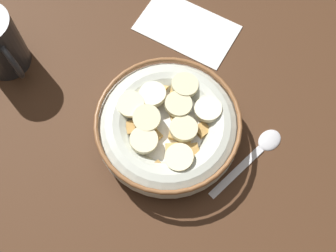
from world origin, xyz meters
The scene contains 4 objects.
ground_plane centered at (0.00, 0.00, -1.00)cm, with size 130.56×130.56×2.00cm, color #472B19.
cereal_bowl centered at (-0.02, 0.03, 2.64)cm, with size 19.05×19.05×5.44cm.
spoon centered at (9.68, 8.04, 0.33)cm, with size 2.91×13.26×0.80cm.
folded_napkin centered at (-11.52, 13.35, 0.15)cm, with size 14.65×8.79×0.30cm, color white.
Camera 1 is at (16.37, -13.65, 55.01)cm, focal length 45.97 mm.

